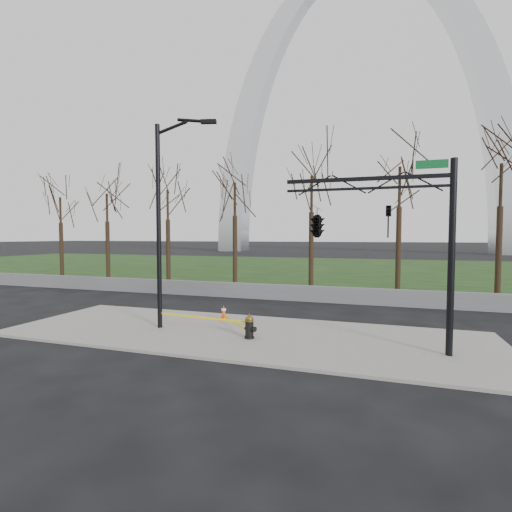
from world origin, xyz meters
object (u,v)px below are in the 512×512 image
(street_light, at_px, (164,211))
(traffic_signal_mast, at_px, (341,222))
(traffic_cone, at_px, (224,313))
(fire_hydrant, at_px, (250,327))

(street_light, bearing_deg, traffic_signal_mast, -17.30)
(traffic_cone, bearing_deg, street_light, -130.94)
(traffic_cone, relative_size, traffic_signal_mast, 0.11)
(street_light, distance_m, traffic_signal_mast, 6.81)
(fire_hydrant, distance_m, traffic_signal_mast, 4.79)
(fire_hydrant, xyz_separation_m, street_light, (-3.67, 0.45, 4.20))
(fire_hydrant, bearing_deg, traffic_cone, 154.82)
(traffic_cone, xyz_separation_m, street_light, (-1.66, -1.92, 4.27))
(traffic_cone, height_order, traffic_signal_mast, traffic_signal_mast)
(fire_hydrant, relative_size, traffic_cone, 1.34)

